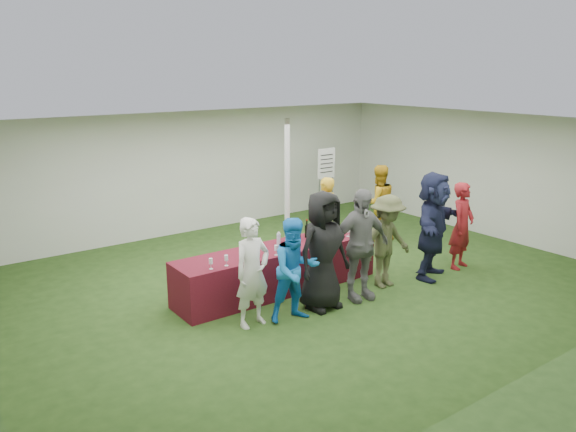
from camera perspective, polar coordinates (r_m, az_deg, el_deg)
ground at (r=9.82m, az=1.68°, el=-6.68°), size 60.00×60.00×0.00m
tent at (r=10.64m, az=-0.08°, el=2.61°), size 10.00×10.00×10.00m
serving_table at (r=9.33m, az=-1.00°, el=-5.39°), size 3.60×0.80×0.75m
wine_bottles at (r=9.59m, az=1.21°, el=-1.71°), size 0.64×0.13×0.32m
wine_glasses at (r=8.74m, az=-2.34°, el=-3.44°), size 2.78×0.15×0.16m
water_bottle at (r=9.28m, az=-0.96°, el=-2.39°), size 0.07×0.07×0.23m
bar_towel at (r=10.21m, az=6.24°, el=-1.38°), size 0.25×0.18×0.03m
dump_bucket at (r=10.02m, az=7.45°, el=-1.28°), size 0.26×0.26×0.18m
wine_list_sign at (r=13.15m, az=3.91°, el=4.78°), size 0.50×0.03×1.80m
staff_pourer at (r=10.92m, az=3.76°, el=-0.12°), size 0.63×0.47×1.58m
staff_back at (r=12.11m, az=9.13°, el=1.34°), size 0.95×0.83×1.63m
customer_0 at (r=7.98m, az=-3.64°, el=-5.76°), size 0.62×0.44×1.60m
customer_1 at (r=8.13m, az=0.75°, el=-5.51°), size 0.84×0.71×1.55m
customer_2 at (r=8.51m, az=3.57°, el=-3.53°), size 0.93×0.63×1.84m
customer_3 at (r=8.90m, az=7.31°, el=-2.93°), size 1.11×0.59×1.81m
customer_4 at (r=9.51m, az=9.99°, el=-2.56°), size 1.04×0.62×1.59m
customer_5 at (r=10.07m, az=14.50°, el=-0.93°), size 1.82×1.27×1.89m
customer_6 at (r=10.74m, az=17.26°, el=-0.95°), size 0.66×0.51×1.61m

